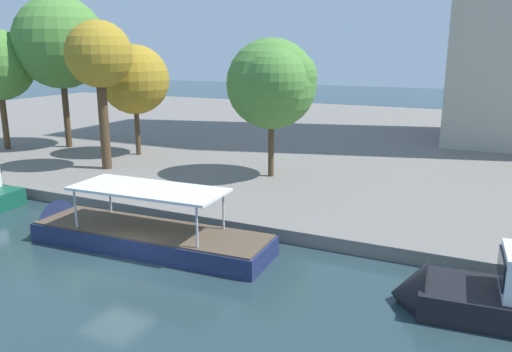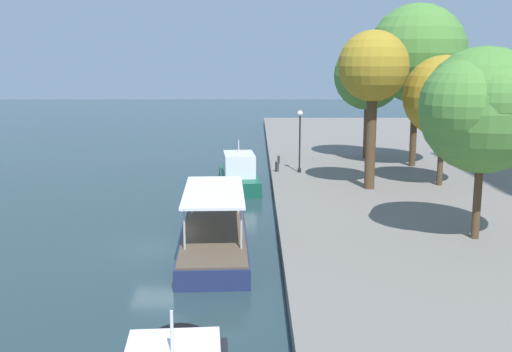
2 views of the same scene
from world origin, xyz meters
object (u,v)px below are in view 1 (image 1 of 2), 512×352
object	(u,v)px
tree_4	(131,81)
tour_boat_1	(131,236)
tree_1	(275,82)
tree_0	(60,41)
tree_2	(100,55)

from	to	relation	value
tree_4	tour_boat_1	bearing A→B (deg)	-52.22
tour_boat_1	tree_1	size ratio (longest dim) A/B	1.42
tree_0	tree_2	size ratio (longest dim) A/B	1.23
tree_1	tree_4	size ratio (longest dim) A/B	1.04
tour_boat_1	tree_0	xyz separation A→B (m)	(-18.50, 14.59, 9.27)
tree_1	tour_boat_1	bearing A→B (deg)	-99.14
tree_0	tree_1	xyz separation A→B (m)	(20.49, -2.21, -2.71)
tree_4	tree_1	bearing A→B (deg)	-8.64
tree_2	tour_boat_1	bearing A→B (deg)	-44.51
tour_boat_1	tree_1	bearing A→B (deg)	-101.99
tour_boat_1	tree_4	distance (m)	19.23
tour_boat_1	tree_0	world-z (taller)	tree_0
tour_boat_1	tree_2	bearing A→B (deg)	-47.36
tour_boat_1	tree_2	xyz separation A→B (m)	(-9.83, 9.67, 8.25)
tree_1	tree_4	distance (m)	13.30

